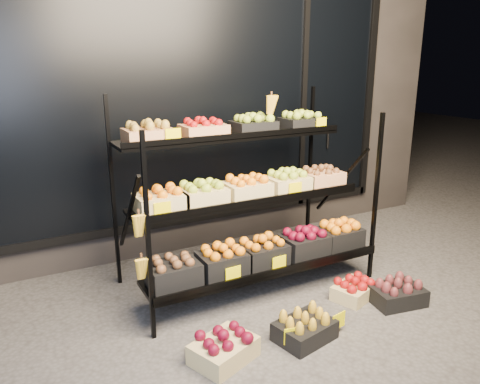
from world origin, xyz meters
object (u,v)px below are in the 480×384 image
floor_crate_midleft (305,327)px  floor_crate_left (224,347)px  display_rack (249,199)px  floor_crate_midright (354,289)px

floor_crate_midleft → floor_crate_left: bearing=162.7°
display_rack → floor_crate_midleft: display_rack is taller
floor_crate_midleft → floor_crate_midright: floor_crate_midleft is taller
floor_crate_left → floor_crate_midleft: (0.61, -0.06, -0.00)m
floor_crate_left → floor_crate_midright: (1.33, 0.23, -0.01)m
display_rack → floor_crate_left: size_ratio=4.44×
display_rack → floor_crate_midright: bearing=-45.4°
display_rack → floor_crate_left: (-0.68, -0.89, -0.69)m
floor_crate_midleft → floor_crate_midright: size_ratio=1.10×
display_rack → floor_crate_midleft: (-0.07, -0.95, -0.69)m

